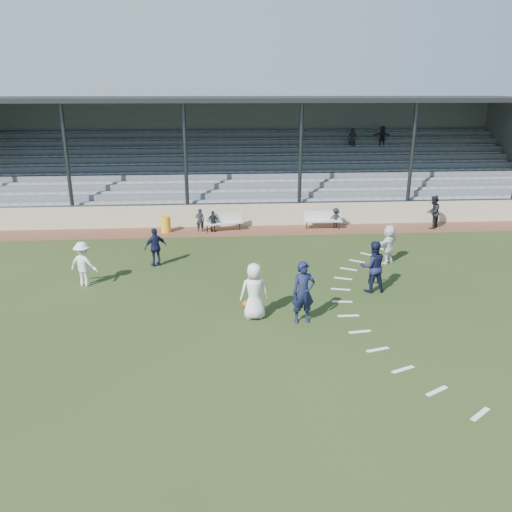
# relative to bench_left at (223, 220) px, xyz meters

# --- Properties ---
(ground) EXTENTS (90.00, 90.00, 0.00)m
(ground) POSITION_rel_bench_left_xyz_m (1.12, -10.59, -0.58)
(ground) COLOR #283817
(ground) RESTS_ON ground
(cinder_track) EXTENTS (34.00, 2.00, 0.02)m
(cinder_track) POSITION_rel_bench_left_xyz_m (1.12, -0.09, -0.57)
(cinder_track) COLOR brown
(cinder_track) RESTS_ON ground
(retaining_wall) EXTENTS (34.00, 0.18, 1.20)m
(retaining_wall) POSITION_rel_bench_left_xyz_m (1.12, 0.96, 0.02)
(retaining_wall) COLOR #BFB393
(retaining_wall) RESTS_ON ground
(bench_left) EXTENTS (2.04, 0.84, 0.95)m
(bench_left) POSITION_rel_bench_left_xyz_m (0.00, 0.00, 0.00)
(bench_left) COLOR beige
(bench_left) RESTS_ON cinder_track
(bench_right) EXTENTS (2.01, 0.48, 0.95)m
(bench_right) POSITION_rel_bench_left_xyz_m (5.23, 0.05, 0.00)
(bench_right) COLOR beige
(bench_right) RESTS_ON cinder_track
(trash_bin) EXTENTS (0.51, 0.51, 0.82)m
(trash_bin) POSITION_rel_bench_left_xyz_m (-2.96, -0.05, -0.15)
(trash_bin) COLOR gold
(trash_bin) RESTS_ON cinder_track
(football) EXTENTS (0.24, 0.24, 0.24)m
(football) POSITION_rel_bench_left_xyz_m (0.67, -9.67, -0.46)
(football) COLOR #D4440C
(football) RESTS_ON ground
(player_white_lead) EXTENTS (0.97, 0.69, 1.85)m
(player_white_lead) POSITION_rel_bench_left_xyz_m (0.89, -10.50, 0.34)
(player_white_lead) COLOR white
(player_white_lead) RESTS_ON ground
(player_navy_lead) EXTENTS (0.79, 0.57, 2.01)m
(player_navy_lead) POSITION_rel_bench_left_xyz_m (2.40, -10.90, 0.42)
(player_navy_lead) COLOR #131736
(player_navy_lead) RESTS_ON ground
(player_navy_mid) EXTENTS (0.98, 0.79, 1.92)m
(player_navy_mid) POSITION_rel_bench_left_xyz_m (5.32, -8.58, 0.37)
(player_navy_mid) COLOR #131736
(player_navy_mid) RESTS_ON ground
(player_white_wing) EXTENTS (1.25, 0.97, 1.70)m
(player_white_wing) POSITION_rel_bench_left_xyz_m (-5.27, -7.23, 0.27)
(player_white_wing) COLOR white
(player_white_wing) RESTS_ON ground
(player_navy_wing) EXTENTS (1.03, 0.80, 1.63)m
(player_navy_wing) POSITION_rel_bench_left_xyz_m (-2.85, -5.20, 0.23)
(player_navy_wing) COLOR #131736
(player_navy_wing) RESTS_ON ground
(player_white_back) EXTENTS (1.47, 1.38, 1.65)m
(player_white_back) POSITION_rel_bench_left_xyz_m (6.92, -5.50, 0.24)
(player_white_back) COLOR white
(player_white_back) RESTS_ON ground
(official) EXTENTS (1.05, 1.07, 1.74)m
(official) POSITION_rel_bench_left_xyz_m (11.05, -0.27, 0.31)
(official) COLOR black
(official) RESTS_ON cinder_track
(sub_left_near) EXTENTS (0.46, 0.31, 1.22)m
(sub_left_near) POSITION_rel_bench_left_xyz_m (-1.20, -0.08, 0.04)
(sub_left_near) COLOR black
(sub_left_near) RESTS_ON cinder_track
(sub_left_far) EXTENTS (0.70, 0.45, 1.10)m
(sub_left_far) POSITION_rel_bench_left_xyz_m (-0.52, -0.21, -0.01)
(sub_left_far) COLOR black
(sub_left_far) RESTS_ON cinder_track
(sub_right) EXTENTS (0.70, 0.41, 1.07)m
(sub_right) POSITION_rel_bench_left_xyz_m (5.94, 0.15, -0.03)
(sub_right) COLOR black
(sub_right) RESTS_ON cinder_track
(grandstand) EXTENTS (34.60, 9.00, 6.61)m
(grandstand) POSITION_rel_bench_left_xyz_m (1.13, 5.67, 1.62)
(grandstand) COLOR slate
(grandstand) RESTS_ON ground
(penalty_arc) EXTENTS (3.89, 14.63, 0.01)m
(penalty_arc) POSITION_rel_bench_left_xyz_m (5.24, -10.59, -0.58)
(penalty_arc) COLOR white
(penalty_arc) RESTS_ON ground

